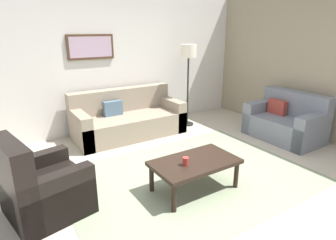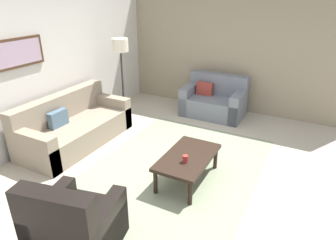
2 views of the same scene
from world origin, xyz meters
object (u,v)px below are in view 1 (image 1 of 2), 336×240
(couch_main, at_px, (127,120))
(framed_artwork, at_px, (91,47))
(couch_loveseat, at_px, (287,123))
(armchair_leather, at_px, (40,191))
(lamp_standing, at_px, (188,59))
(cup, at_px, (186,161))
(coffee_table, at_px, (195,164))

(couch_main, relative_size, framed_artwork, 2.39)
(couch_main, height_order, couch_loveseat, same)
(armchair_leather, bearing_deg, lamp_standing, 27.34)
(couch_loveseat, bearing_deg, cup, -168.76)
(framed_artwork, bearing_deg, lamp_standing, -18.76)
(couch_loveseat, relative_size, lamp_standing, 0.77)
(armchair_leather, relative_size, coffee_table, 0.86)
(couch_main, bearing_deg, lamp_standing, -7.76)
(couch_main, height_order, cup, couch_main)
(coffee_table, xyz_separation_m, cup, (-0.17, -0.04, 0.10))
(coffee_table, xyz_separation_m, framed_artwork, (-0.34, 2.79, 1.33))
(coffee_table, distance_m, lamp_standing, 2.83)
(cup, distance_m, framed_artwork, 3.08)
(coffee_table, distance_m, framed_artwork, 3.11)
(couch_main, relative_size, armchair_leather, 2.21)
(coffee_table, bearing_deg, framed_artwork, 96.97)
(couch_loveseat, distance_m, armchair_leather, 4.38)
(coffee_table, relative_size, framed_artwork, 1.25)
(couch_main, xyz_separation_m, coffee_table, (-0.13, -2.36, 0.06))
(couch_loveseat, distance_m, coffee_table, 2.66)
(armchair_leather, height_order, cup, armchair_leather)
(couch_loveseat, bearing_deg, framed_artwork, 142.39)
(cup, bearing_deg, couch_loveseat, 11.24)
(coffee_table, height_order, framed_artwork, framed_artwork)
(couch_loveseat, height_order, framed_artwork, framed_artwork)
(couch_loveseat, relative_size, cup, 12.91)
(couch_main, distance_m, lamp_standing, 1.76)
(lamp_standing, bearing_deg, framed_artwork, 161.24)
(lamp_standing, bearing_deg, couch_loveseat, -55.60)
(armchair_leather, relative_size, framed_artwork, 1.08)
(coffee_table, xyz_separation_m, lamp_standing, (1.47, 2.17, 1.05))
(couch_main, distance_m, coffee_table, 2.36)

